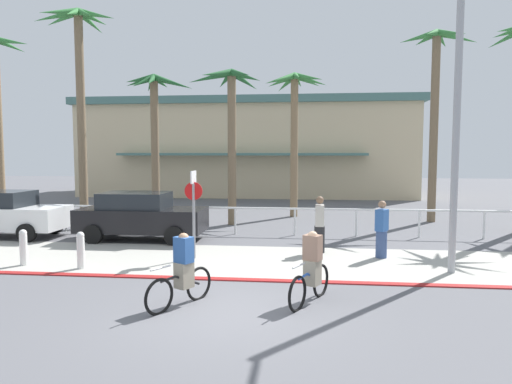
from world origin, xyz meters
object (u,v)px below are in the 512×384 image
at_px(palm_tree_1, 78,63).
at_px(pedestrian_1, 320,227).
at_px(car_black_1, 141,216).
at_px(pedestrian_0, 382,232).
at_px(bollard_1, 23,247).
at_px(bollard_2, 81,250).
at_px(stop_sign_bike_lane, 194,202).
at_px(cyclist_black_1, 182,271).
at_px(palm_tree_3, 231,109).
at_px(palm_tree_4, 295,105).
at_px(palm_tree_5, 436,86).
at_px(streetlight_curb, 460,103).
at_px(cyclist_blue_0, 311,269).
at_px(palm_tree_2, 155,108).
at_px(car_white_0, 3,213).

relative_size(palm_tree_1, pedestrian_1, 5.23).
distance_m(car_black_1, pedestrian_0, 8.24).
height_order(bollard_1, bollard_2, same).
bearing_deg(stop_sign_bike_lane, cyclist_black_1, -79.49).
xyz_separation_m(palm_tree_3, palm_tree_4, (2.61, 2.87, 0.45)).
height_order(palm_tree_4, palm_tree_5, palm_tree_5).
relative_size(streetlight_curb, cyclist_blue_0, 4.52).
relative_size(stop_sign_bike_lane, pedestrian_1, 1.46).
relative_size(palm_tree_2, pedestrian_0, 3.91).
relative_size(palm_tree_4, cyclist_blue_0, 4.15).
distance_m(stop_sign_bike_lane, palm_tree_1, 10.39).
relative_size(palm_tree_4, pedestrian_0, 4.07).
xyz_separation_m(palm_tree_3, car_black_1, (-2.61, -3.83, -4.04)).
bearing_deg(bollard_2, car_black_1, 88.32).
distance_m(streetlight_curb, cyclist_black_1, 7.72).
bearing_deg(palm_tree_3, car_white_0, -153.95).
height_order(car_black_1, cyclist_black_1, car_black_1).
xyz_separation_m(palm_tree_1, car_black_1, (3.91, -3.51, -6.04)).
bearing_deg(car_white_0, car_black_1, -0.11).
bearing_deg(cyclist_black_1, palm_tree_4, 81.95).
bearing_deg(cyclist_blue_0, palm_tree_2, 122.11).
bearing_deg(palm_tree_2, palm_tree_3, -14.67).
bearing_deg(palm_tree_1, cyclist_blue_0, -44.79).
bearing_deg(palm_tree_2, palm_tree_4, 17.16).
distance_m(stop_sign_bike_lane, streetlight_curb, 7.48).
bearing_deg(cyclist_black_1, pedestrian_1, 60.95).
bearing_deg(bollard_2, stop_sign_bike_lane, 28.51).
xyz_separation_m(car_black_1, pedestrian_1, (6.21, -1.53, -0.05)).
bearing_deg(cyclist_blue_0, pedestrian_1, 86.32).
bearing_deg(car_white_0, palm_tree_3, 26.05).
bearing_deg(palm_tree_5, car_black_1, -153.89).
distance_m(palm_tree_2, palm_tree_4, 6.52).
bearing_deg(bollard_1, palm_tree_2, 84.50).
distance_m(cyclist_blue_0, cyclist_black_1, 2.63).
distance_m(palm_tree_2, cyclist_black_1, 13.06).
bearing_deg(palm_tree_2, palm_tree_1, -156.45).
bearing_deg(bollard_1, cyclist_blue_0, -16.21).
bearing_deg(palm_tree_3, palm_tree_4, 47.67).
relative_size(stop_sign_bike_lane, palm_tree_5, 0.30).
relative_size(car_black_1, cyclist_blue_0, 2.65).
relative_size(bollard_1, pedestrian_1, 0.57).
xyz_separation_m(palm_tree_5, cyclist_blue_0, (-5.50, -11.83, -5.31)).
height_order(bollard_2, cyclist_blue_0, cyclist_blue_0).
bearing_deg(palm_tree_1, pedestrian_0, -24.96).
bearing_deg(stop_sign_bike_lane, palm_tree_2, 115.60).
height_order(streetlight_curb, car_black_1, streetlight_curb).
relative_size(bollard_1, car_black_1, 0.23).
bearing_deg(palm_tree_2, streetlight_curb, -39.18).
xyz_separation_m(bollard_1, pedestrian_1, (8.06, 2.46, 0.30)).
relative_size(palm_tree_5, car_white_0, 1.92).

